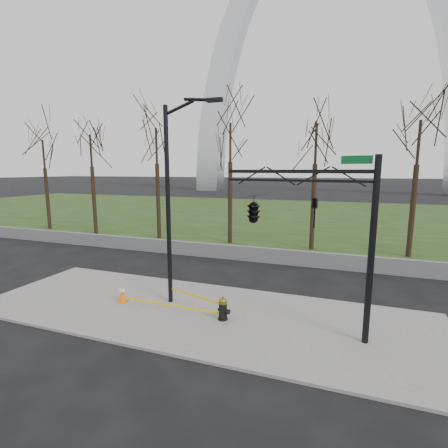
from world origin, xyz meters
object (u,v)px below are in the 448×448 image
(traffic_cone, at_px, (122,294))
(traffic_signal_mast, at_px, (273,210))
(street_light, at_px, (173,192))
(fire_hydrant, at_px, (223,309))

(traffic_cone, height_order, traffic_signal_mast, traffic_signal_mast)
(traffic_cone, bearing_deg, street_light, 19.45)
(fire_hydrant, xyz_separation_m, street_light, (-2.42, 0.85, 4.18))
(street_light, bearing_deg, traffic_signal_mast, -4.70)
(fire_hydrant, distance_m, street_light, 4.91)
(street_light, relative_size, traffic_signal_mast, 1.37)
(street_light, bearing_deg, traffic_cone, -162.32)
(street_light, xyz_separation_m, traffic_signal_mast, (4.06, -0.21, -0.55))
(fire_hydrant, height_order, traffic_signal_mast, traffic_signal_mast)
(traffic_cone, distance_m, street_light, 4.77)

